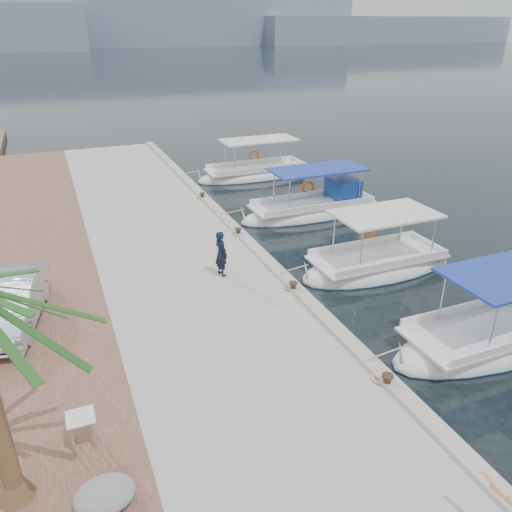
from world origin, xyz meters
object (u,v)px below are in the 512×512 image
at_px(fishing_caique_e, 256,175).
at_px(fisherman, 221,254).
at_px(parked_car, 10,303).
at_px(fishing_caique_b, 505,336).
at_px(fishing_caique_d, 314,211).
at_px(fishing_caique_c, 376,267).

bearing_deg(fishing_caique_e, fisherman, -117.35).
bearing_deg(parked_car, fisherman, 17.08).
xyz_separation_m(fishing_caique_b, fishing_caique_d, (-0.10, 11.36, 0.06)).
bearing_deg(fishing_caique_c, fishing_caique_b, -81.10).
xyz_separation_m(fishing_caique_b, parked_car, (-13.03, 5.48, 1.05)).
height_order(fishing_caique_d, fishing_caique_e, same).
bearing_deg(parked_car, fishing_caique_b, -11.32).
distance_m(fishing_caique_c, parked_car, 12.26).
height_order(fishing_caique_b, fisherman, fishing_caique_b).
bearing_deg(fishing_caique_d, fisherman, -140.87).
bearing_deg(fishing_caique_e, fishing_caique_b, -89.32).
height_order(fishing_caique_b, fishing_caique_e, same).
xyz_separation_m(fishing_caique_b, fishing_caique_c, (-0.82, 5.21, 0.00)).
xyz_separation_m(fishing_caique_b, fishing_caique_e, (-0.22, 18.34, 0.00)).
bearing_deg(fishing_caique_e, fishing_caique_c, -92.61).
relative_size(fishing_caique_d, fisherman, 4.60).
bearing_deg(fishing_caique_c, fisherman, 171.02).
xyz_separation_m(fishing_caique_c, fisherman, (-5.72, 0.90, 1.17)).
bearing_deg(fishing_caique_c, parked_car, 178.73).
height_order(fishing_caique_c, fisherman, fishing_caique_c).
xyz_separation_m(fishing_caique_c, fishing_caique_d, (0.72, 6.15, 0.06)).
relative_size(fishing_caique_c, fishing_caique_e, 0.84).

